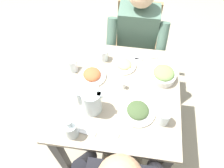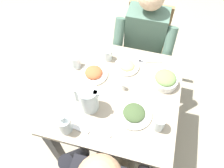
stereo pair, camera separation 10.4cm
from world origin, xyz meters
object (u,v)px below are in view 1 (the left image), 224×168
at_px(water_pitcher, 92,101).
at_px(salt_shaker, 124,85).
at_px(diner_near, 136,47).
at_px(water_glass_by_pitcher, 164,118).
at_px(oil_carafe, 71,130).
at_px(plate_rice_curry, 92,75).
at_px(plate_fries, 124,65).
at_px(plate_dolmas, 138,111).
at_px(salad_bowl, 163,75).
at_px(water_glass_far_left, 73,65).
at_px(chair_near, 136,43).
at_px(dining_table, 117,101).
at_px(water_glass_near_right, 104,55).

relative_size(water_pitcher, salt_shaker, 3.52).
relative_size(diner_near, water_glass_by_pitcher, 11.22).
bearing_deg(water_glass_by_pitcher, oil_carafe, 16.45).
bearing_deg(plate_rice_curry, oil_carafe, 85.37).
relative_size(diner_near, plate_fries, 6.55).
bearing_deg(plate_dolmas, salad_bowl, -117.67).
height_order(water_glass_far_left, salt_shaker, water_glass_far_left).
height_order(diner_near, salt_shaker, diner_near).
xyz_separation_m(chair_near, water_glass_by_pitcher, (-0.22, 0.92, 0.30)).
bearing_deg(salt_shaker, water_glass_far_left, -15.82).
height_order(dining_table, plate_fries, plate_fries).
relative_size(chair_near, water_glass_by_pitcher, 8.40).
bearing_deg(diner_near, oil_carafe, 69.97).
height_order(dining_table, water_glass_near_right, water_glass_near_right).
bearing_deg(chair_near, water_glass_by_pitcher, 103.18).
xyz_separation_m(chair_near, water_glass_near_right, (0.23, 0.46, 0.30)).
bearing_deg(salt_shaker, oil_carafe, 54.69).
height_order(dining_table, water_glass_by_pitcher, water_glass_by_pitcher).
bearing_deg(diner_near, water_glass_far_left, 42.35).
relative_size(salad_bowl, plate_dolmas, 0.78).
bearing_deg(chair_near, salad_bowl, 109.82).
xyz_separation_m(water_glass_near_right, oil_carafe, (0.09, 0.61, 0.01)).
relative_size(salad_bowl, water_glass_near_right, 1.92).
height_order(chair_near, salt_shaker, chair_near).
relative_size(water_pitcher, salad_bowl, 1.08).
height_order(plate_dolmas, plate_fries, plate_dolmas).
distance_m(water_glass_near_right, salt_shaker, 0.29).
distance_m(plate_rice_curry, salt_shaker, 0.24).
distance_m(dining_table, water_pitcher, 0.31).
relative_size(salad_bowl, oil_carafe, 1.07).
xyz_separation_m(dining_table, plate_dolmas, (-0.15, 0.14, 0.15)).
height_order(diner_near, oil_carafe, diner_near).
height_order(plate_dolmas, oil_carafe, oil_carafe).
bearing_deg(water_glass_by_pitcher, plate_fries, -55.09).
xyz_separation_m(water_pitcher, salt_shaker, (-0.18, -0.19, -0.07)).
relative_size(plate_rice_curry, plate_dolmas, 0.88).
relative_size(plate_fries, oil_carafe, 1.09).
relative_size(chair_near, salt_shaker, 16.30).
distance_m(water_pitcher, water_glass_by_pitcher, 0.45).
distance_m(plate_fries, water_glass_by_pitcher, 0.50).
xyz_separation_m(salad_bowl, plate_fries, (0.28, -0.07, -0.03)).
bearing_deg(plate_fries, plate_rice_curry, 31.45).
height_order(plate_rice_curry, plate_fries, plate_rice_curry).
bearing_deg(water_glass_near_right, salad_bowl, 164.62).
height_order(salad_bowl, salt_shaker, salad_bowl).
relative_size(diner_near, water_glass_near_right, 12.86).
relative_size(diner_near, plate_dolmas, 5.21).
xyz_separation_m(plate_fries, water_glass_far_left, (0.36, 0.09, 0.04)).
relative_size(plate_fries, water_glass_near_right, 1.96).
distance_m(diner_near, water_glass_far_left, 0.60).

